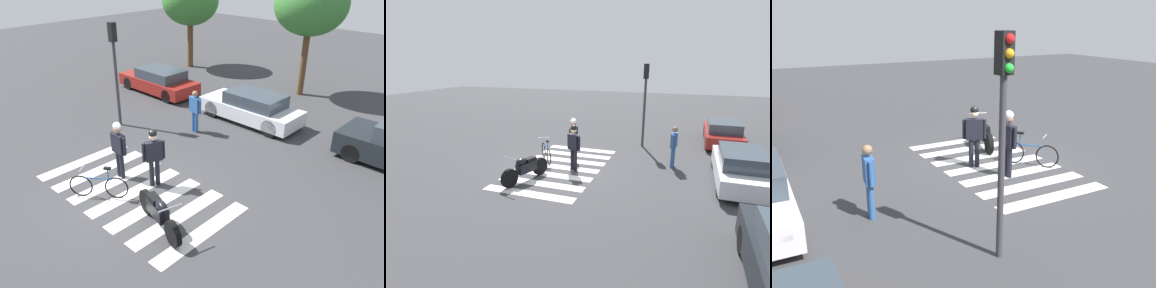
# 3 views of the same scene
# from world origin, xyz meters

# --- Properties ---
(ground_plane) EXTENTS (60.00, 60.00, 0.00)m
(ground_plane) POSITION_xyz_m (0.00, 0.00, 0.00)
(ground_plane) COLOR #38383A
(police_motorcycle) EXTENTS (2.15, 0.86, 1.05)m
(police_motorcycle) POSITION_xyz_m (1.73, -0.61, 0.47)
(police_motorcycle) COLOR black
(police_motorcycle) RESTS_ON ground_plane
(leaning_bicycle) EXTENTS (1.39, 1.10, 1.00)m
(leaning_bicycle) POSITION_xyz_m (-0.52, -0.88, 0.38)
(leaning_bicycle) COLOR black
(leaning_bicycle) RESTS_ON ground_plane
(officer_on_foot) EXTENTS (0.40, 0.63, 1.85)m
(officer_on_foot) POSITION_xyz_m (0.15, 0.65, 1.08)
(officer_on_foot) COLOR black
(officer_on_foot) RESTS_ON ground_plane
(officer_by_motorcycle) EXTENTS (0.70, 0.25, 1.87)m
(officer_by_motorcycle) POSITION_xyz_m (-0.96, 0.22, 1.10)
(officer_by_motorcycle) COLOR black
(officer_by_motorcycle) RESTS_ON ground_plane
(pedestrian_bystander) EXTENTS (0.67, 0.26, 1.68)m
(pedestrian_bystander) POSITION_xyz_m (-1.61, 4.29, 0.96)
(pedestrian_bystander) COLOR #2D5999
(pedestrian_bystander) RESTS_ON ground_plane
(crosswalk_stripes) EXTENTS (5.85, 3.26, 0.01)m
(crosswalk_stripes) POSITION_xyz_m (-0.00, 0.00, 0.00)
(crosswalk_stripes) COLOR silver
(crosswalk_stripes) RESTS_ON ground_plane
(car_maroon_wagon) EXTENTS (4.26, 1.76, 1.22)m
(car_maroon_wagon) POSITION_xyz_m (-6.17, 6.53, 0.59)
(car_maroon_wagon) COLOR black
(car_maroon_wagon) RESTS_ON ground_plane
(car_white_van) EXTENTS (4.27, 1.69, 1.27)m
(car_white_van) POSITION_xyz_m (-0.61, 6.64, 0.62)
(car_white_van) COLOR black
(car_white_van) RESTS_ON ground_plane
(traffic_light_pole) EXTENTS (0.34, 0.25, 4.06)m
(traffic_light_pole) POSITION_xyz_m (-4.31, 2.69, 2.74)
(traffic_light_pole) COLOR #38383D
(traffic_light_pole) RESTS_ON ground_plane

